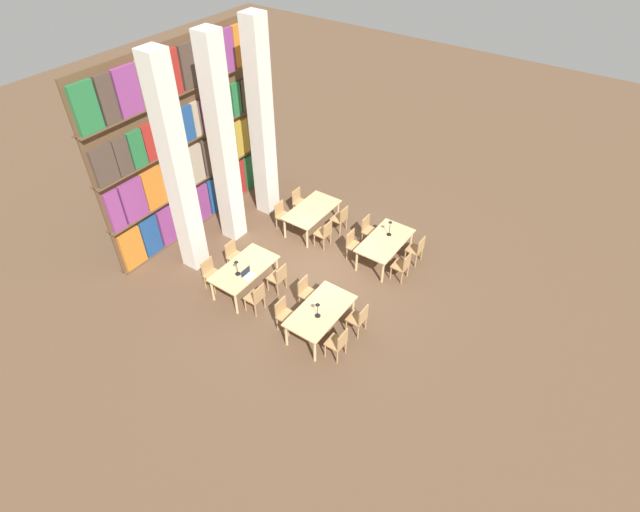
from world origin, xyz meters
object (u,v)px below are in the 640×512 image
pillar_right (261,123)px  chair_8 (256,297)px  chair_5 (354,244)px  chair_6 (416,249)px  desk_lamp_1 (390,225)px  chair_14 (341,218)px  desk_lamp_0 (318,307)px  reading_table_3 (312,211)px  chair_13 (282,215)px  chair_2 (359,318)px  chair_0 (338,343)px  reading_table_1 (385,242)px  chair_15 (299,201)px  reading_table_0 (321,312)px  chair_9 (211,273)px  chair_1 (285,314)px  chair_12 (324,233)px  pillar_center (222,146)px  chair_4 (402,265)px  desk_lamp_2 (237,265)px  laptop (248,275)px  chair_7 (369,229)px  chair_10 (278,277)px  chair_3 (307,292)px  reading_table_2 (244,270)px  chair_11 (234,255)px

pillar_right → chair_8: size_ratio=6.78×
chair_5 → chair_6: size_ratio=1.00×
desk_lamp_1 → chair_14: 1.84m
desk_lamp_1 → chair_6: bearing=-78.0°
desk_lamp_0 → reading_table_3: desk_lamp_0 is taller
chair_13 → chair_2: bearing=61.2°
chair_0 → chair_2: size_ratio=1.00×
reading_table_1 → chair_15: (0.43, 3.33, -0.18)m
chair_2 → reading_table_0: bearing=122.8°
desk_lamp_1 → chair_9: desk_lamp_1 is taller
chair_5 → reading_table_3: bearing=-103.6°
chair_9 → reading_table_3: size_ratio=0.49×
chair_1 → reading_table_3: bearing=-153.7°
reading_table_1 → chair_14: chair_14 is taller
chair_12 → chair_1: bearing=-162.2°
desk_lamp_1 → pillar_right: bearing=92.4°
pillar_center → pillar_right: size_ratio=1.00×
chair_1 → chair_4: bearing=154.7°
chair_2 → reading_table_3: (2.74, 3.36, 0.18)m
reading_table_1 → chair_8: (-3.60, 1.69, -0.18)m
pillar_center → chair_1: pillar_center is taller
chair_5 → desk_lamp_2: 3.47m
chair_4 → laptop: laptop is taller
chair_5 → desk_lamp_1: desk_lamp_1 is taller
chair_7 → desk_lamp_2: bearing=-23.4°
reading_table_1 → chair_7: (0.44, 0.78, -0.18)m
desk_lamp_0 → desk_lamp_1: 3.67m
chair_1 → desk_lamp_0: (0.22, -0.83, 0.55)m
reading_table_1 → chair_8: 3.98m
pillar_right → chair_5: bearing=-97.8°
chair_6 → chair_10: size_ratio=1.00×
chair_3 → chair_8: size_ratio=1.00×
chair_0 → chair_8: 2.51m
pillar_center → chair_0: size_ratio=6.78×
reading_table_2 → chair_10: 0.91m
chair_11 → reading_table_3: size_ratio=0.49×
laptop → chair_14: (3.73, -0.40, -0.29)m
chair_10 → reading_table_3: (2.72, 0.85, 0.18)m
pillar_right → laptop: (-3.39, -2.18, -2.22)m
chair_4 → laptop: bearing=134.5°
desk_lamp_1 → desk_lamp_2: (-3.67, 2.40, -0.02)m
chair_7 → chair_13: 2.69m
chair_8 → chair_9: bearing=90.0°
chair_7 → chair_9: size_ratio=1.00×
pillar_right → chair_3: pillar_right is taller
chair_10 → laptop: 0.83m
reading_table_2 → chair_9: (-0.46, 0.78, -0.18)m
chair_9 → desk_lamp_1: bearing=140.2°
laptop → pillar_center: bearing=50.9°
pillar_center → chair_8: (-2.06, -2.66, -2.52)m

